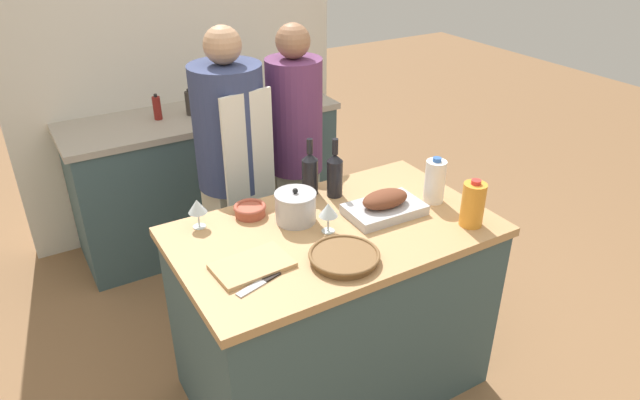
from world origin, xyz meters
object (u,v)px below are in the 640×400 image
at_px(mixing_bowl, 250,210).
at_px(wine_glass_right, 197,207).
at_px(knife_chef, 261,283).
at_px(person_cook_aproned, 233,165).
at_px(person_cook_guest, 295,149).
at_px(wine_glass_left, 328,210).
at_px(wicker_basket, 344,257).
at_px(wine_bottle_dark, 310,172).
at_px(condiment_bottle_tall, 210,101).
at_px(juice_jug, 473,204).
at_px(milk_jug, 435,181).
at_px(stock_pot, 296,207).
at_px(wine_bottle_green, 335,174).
at_px(cutting_board, 252,265).
at_px(condiment_bottle_short, 157,108).
at_px(roasting_pan, 385,205).
at_px(condiment_bottle_extra, 190,103).

relative_size(mixing_bowl, wine_glass_right, 1.10).
xyz_separation_m(knife_chef, person_cook_aproned, (0.33, 1.04, -0.01)).
relative_size(wine_glass_right, person_cook_guest, 0.08).
bearing_deg(wine_glass_left, wicker_basket, -105.61).
relative_size(wine_bottle_dark, condiment_bottle_tall, 1.29).
bearing_deg(juice_jug, milk_jug, 89.71).
bearing_deg(stock_pot, wine_glass_right, 156.56).
bearing_deg(wine_bottle_green, cutting_board, -149.80).
bearing_deg(wine_bottle_green, wine_bottle_dark, 136.10).
xyz_separation_m(knife_chef, condiment_bottle_short, (0.18, 1.88, 0.09)).
bearing_deg(wine_glass_left, person_cook_aproned, 95.37).
distance_m(juice_jug, condiment_bottle_tall, 1.90).
bearing_deg(roasting_pan, cutting_board, -173.61).
bearing_deg(condiment_bottle_short, person_cook_aproned, -79.74).
bearing_deg(juice_jug, cutting_board, 168.79).
height_order(cutting_board, milk_jug, milk_jug).
xyz_separation_m(mixing_bowl, wine_glass_left, (0.23, -0.30, 0.07)).
distance_m(cutting_board, condiment_bottle_tall, 1.72).
bearing_deg(juice_jug, wicker_basket, 175.99).
bearing_deg(knife_chef, condiment_bottle_short, 84.54).
bearing_deg(wine_glass_right, cutting_board, -79.98).
height_order(roasting_pan, person_cook_guest, person_cook_guest).
relative_size(person_cook_aproned, person_cook_guest, 1.02).
xyz_separation_m(wine_glass_left, condiment_bottle_short, (-0.23, 1.69, -0.01)).
xyz_separation_m(wicker_basket, condiment_bottle_tall, (0.14, 1.79, 0.10)).
height_order(wicker_basket, milk_jug, milk_jug).
height_order(mixing_bowl, knife_chef, mixing_bowl).
height_order(roasting_pan, person_cook_aproned, person_cook_aproned).
bearing_deg(wine_glass_right, mixing_bowl, -4.99).
xyz_separation_m(wicker_basket, juice_jug, (0.63, -0.04, 0.08)).
distance_m(wine_bottle_green, person_cook_guest, 0.65).
bearing_deg(stock_pot, condiment_bottle_short, 95.75).
bearing_deg(condiment_bottle_tall, mixing_bowl, -103.67).
relative_size(cutting_board, milk_jug, 1.39).
height_order(knife_chef, condiment_bottle_short, condiment_bottle_short).
distance_m(roasting_pan, wine_bottle_green, 0.29).
distance_m(wine_bottle_green, wine_glass_right, 0.66).
bearing_deg(wicker_basket, mixing_bowl, 107.79).
bearing_deg(wine_bottle_dark, cutting_board, -139.66).
bearing_deg(wine_glass_left, stock_pot, 116.82).
bearing_deg(person_cook_aproned, cutting_board, -117.71).
bearing_deg(roasting_pan, condiment_bottle_short, 107.38).
bearing_deg(person_cook_aproned, milk_jug, -62.66).
relative_size(stock_pot, wine_bottle_dark, 0.66).
bearing_deg(milk_jug, person_cook_aproned, 126.56).
bearing_deg(stock_pot, person_cook_guest, 61.71).
relative_size(milk_jug, condiment_bottle_extra, 1.30).
relative_size(mixing_bowl, wine_bottle_dark, 0.53).
bearing_deg(condiment_bottle_short, condiment_bottle_tall, -21.08).
relative_size(wine_bottle_green, condiment_bottle_short, 1.77).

